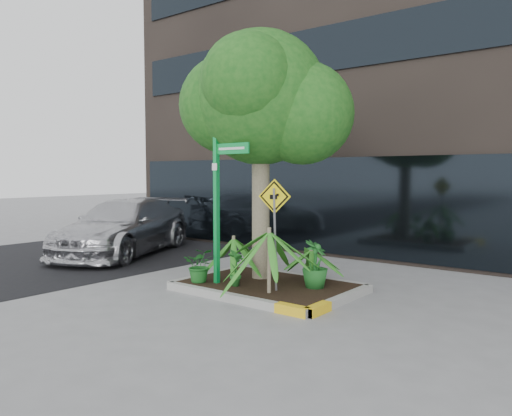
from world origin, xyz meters
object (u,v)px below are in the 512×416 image
Objects in this scene: parked_car at (124,227)px; cattle_sign at (275,216)px; tree at (261,98)px; street_sign_post at (221,191)px.

cattle_sign is at bearing -36.72° from parked_car.
street_sign_post is at bearing -109.07° from tree.
street_sign_post is (5.11, -1.58, 1.16)m from parked_car.
tree reaches higher than parked_car.
cattle_sign is at bearing -41.08° from tree.
parked_car is at bearing 172.63° from tree.
tree is 1.65× the size of street_sign_post.
cattle_sign reaches higher than parked_car.
parked_car is 1.69× the size of street_sign_post.
tree is at bearing 126.43° from cattle_sign.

